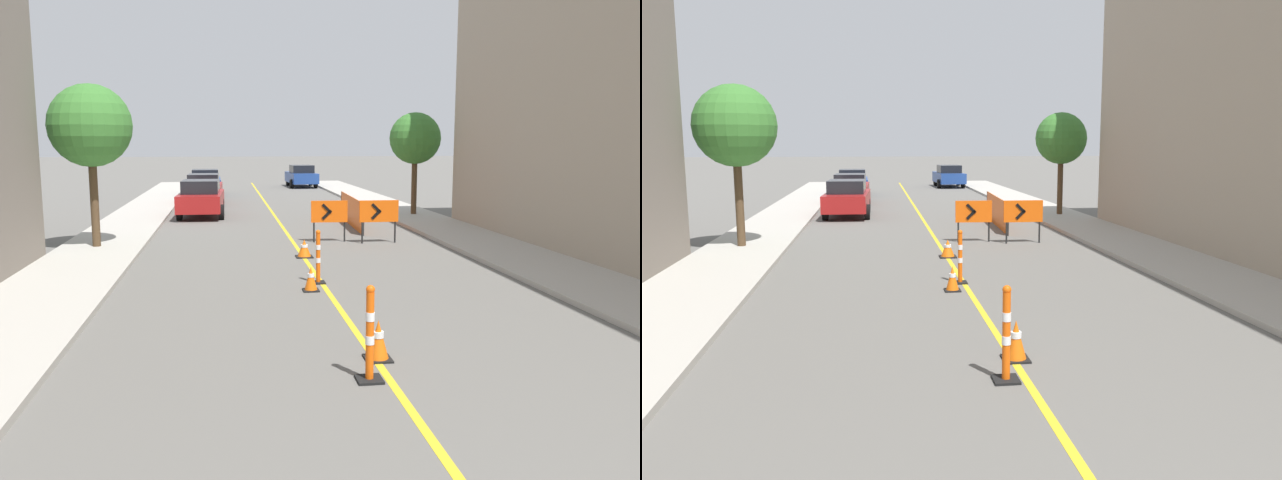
# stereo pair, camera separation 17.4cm
# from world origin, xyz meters

# --- Properties ---
(lane_stripe) EXTENTS (0.12, 50.11, 0.01)m
(lane_stripe) POSITION_xyz_m (0.00, 25.05, 0.00)
(lane_stripe) COLOR gold
(lane_stripe) RESTS_ON ground_plane
(sidewalk_left) EXTENTS (2.49, 50.11, 0.12)m
(sidewalk_left) POSITION_xyz_m (-5.83, 25.05, 0.06)
(sidewalk_left) COLOR #ADA89E
(sidewalk_left) RESTS_ON ground_plane
(sidewalk_right) EXTENTS (2.49, 50.11, 0.12)m
(sidewalk_right) POSITION_xyz_m (5.83, 25.05, 0.06)
(sidewalk_right) COLOR #ADA89E
(sidewalk_right) RESTS_ON ground_plane
(traffic_cone_second) EXTENTS (0.39, 0.39, 0.60)m
(traffic_cone_second) POSITION_xyz_m (0.04, 8.31, 0.30)
(traffic_cone_second) COLOR black
(traffic_cone_second) RESTS_ON ground_plane
(traffic_cone_third) EXTENTS (0.35, 0.35, 0.54)m
(traffic_cone_third) POSITION_xyz_m (-0.35, 12.75, 0.27)
(traffic_cone_third) COLOR black
(traffic_cone_third) RESTS_ON ground_plane
(traffic_cone_fourth) EXTENTS (0.47, 0.47, 0.50)m
(traffic_cone_fourth) POSITION_xyz_m (0.02, 16.77, 0.24)
(traffic_cone_fourth) COLOR black
(traffic_cone_fourth) RESTS_ON ground_plane
(delineator_post_front) EXTENTS (0.35, 0.35, 1.32)m
(delineator_post_front) POSITION_xyz_m (-0.28, 7.53, 0.58)
(delineator_post_front) COLOR black
(delineator_post_front) RESTS_ON ground_plane
(delineator_post_rear) EXTENTS (0.32, 0.32, 1.23)m
(delineator_post_rear) POSITION_xyz_m (-0.08, 13.46, 0.53)
(delineator_post_rear) COLOR black
(delineator_post_rear) RESTS_ON ground_plane
(arrow_barricade_primary) EXTENTS (1.18, 0.12, 1.34)m
(arrow_barricade_primary) POSITION_xyz_m (1.16, 19.35, 0.94)
(arrow_barricade_primary) COLOR #EF560C
(arrow_barricade_primary) RESTS_ON ground_plane
(arrow_barricade_secondary) EXTENTS (1.26, 0.09, 1.37)m
(arrow_barricade_secondary) POSITION_xyz_m (2.68, 18.90, 0.97)
(arrow_barricade_secondary) COLOR #EF560C
(arrow_barricade_secondary) RESTS_ON ground_plane
(safety_mesh_fence) EXTENTS (0.30, 5.44, 1.12)m
(safety_mesh_fence) POSITION_xyz_m (2.67, 23.19, 0.56)
(safety_mesh_fence) COLOR #EF560C
(safety_mesh_fence) RESTS_ON ground_plane
(parked_car_curb_near) EXTENTS (1.97, 4.37, 1.59)m
(parked_car_curb_near) POSITION_xyz_m (-3.16, 27.14, 0.80)
(parked_car_curb_near) COLOR maroon
(parked_car_curb_near) RESTS_ON ground_plane
(parked_car_curb_mid) EXTENTS (1.94, 4.34, 1.59)m
(parked_car_curb_mid) POSITION_xyz_m (-3.21, 32.61, 0.80)
(parked_car_curb_mid) COLOR maroon
(parked_car_curb_mid) RESTS_ON ground_plane
(parked_car_curb_far) EXTENTS (1.94, 4.34, 1.59)m
(parked_car_curb_far) POSITION_xyz_m (-3.29, 38.28, 0.80)
(parked_car_curb_far) COLOR navy
(parked_car_curb_far) RESTS_ON ground_plane
(parked_car_opposite_side) EXTENTS (2.02, 4.39, 1.59)m
(parked_car_opposite_side) POSITION_xyz_m (3.39, 44.85, 0.80)
(parked_car_opposite_side) COLOR navy
(parked_car_opposite_side) RESTS_ON ground_plane
(street_tree_left_near) EXTENTS (2.39, 2.39, 4.74)m
(street_tree_left_near) POSITION_xyz_m (-5.95, 18.85, 3.64)
(street_tree_left_near) COLOR #4C3823
(street_tree_left_near) RESTS_ON sidewalk_left
(street_tree_right_near) EXTENTS (2.19, 2.19, 4.34)m
(street_tree_right_near) POSITION_xyz_m (5.95, 25.75, 3.34)
(street_tree_right_near) COLOR #4C3823
(street_tree_right_near) RESTS_ON sidewalk_right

